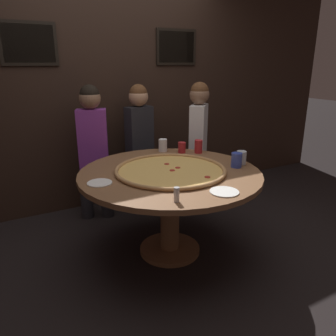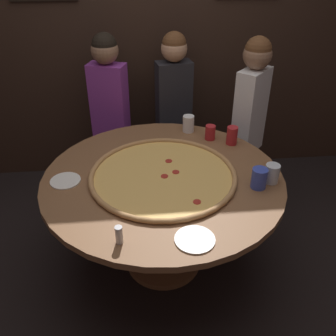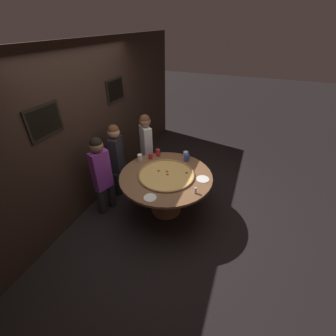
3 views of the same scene
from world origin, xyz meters
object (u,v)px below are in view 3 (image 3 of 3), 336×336
(diner_side_right, at_px, (101,172))
(drink_cup_far_right, at_px, (140,158))
(drink_cup_centre_back, at_px, (186,155))
(diner_side_left, at_px, (117,156))
(condiment_shaker, at_px, (195,190))
(dining_table, at_px, (166,182))
(drink_cup_by_shaker, at_px, (158,153))
(giant_pizza, at_px, (166,175))
(white_plate_left_side, at_px, (203,179))
(drink_cup_near_right, at_px, (151,156))
(white_plate_beside_cup, at_px, (150,198))
(diner_centre_back, at_px, (146,145))
(drink_cup_near_left, at_px, (187,157))

(diner_side_right, bearing_deg, drink_cup_far_right, 166.92)
(drink_cup_centre_back, distance_m, diner_side_left, 1.22)
(condiment_shaker, height_order, diner_side_right, diner_side_right)
(drink_cup_centre_back, bearing_deg, dining_table, 169.05)
(drink_cup_by_shaker, height_order, condiment_shaker, drink_cup_by_shaker)
(condiment_shaker, bearing_deg, drink_cup_centre_back, 25.69)
(giant_pizza, distance_m, white_plate_left_side, 0.58)
(giant_pizza, distance_m, diner_side_left, 1.04)
(drink_cup_near_right, relative_size, white_plate_left_side, 0.52)
(white_plate_beside_cup, height_order, diner_side_right, diner_side_right)
(dining_table, height_order, diner_side_right, diner_side_right)
(giant_pizza, distance_m, white_plate_beside_cup, 0.59)
(condiment_shaker, distance_m, diner_centre_back, 1.61)
(drink_cup_far_right, distance_m, diner_centre_back, 0.52)
(diner_side_left, bearing_deg, drink_cup_near_right, 99.38)
(diner_centre_back, bearing_deg, drink_cup_centre_back, 36.33)
(drink_cup_far_right, xyz_separation_m, diner_centre_back, (0.50, 0.13, -0.01))
(giant_pizza, bearing_deg, drink_cup_centre_back, -10.24)
(dining_table, bearing_deg, giant_pizza, -91.33)
(drink_cup_near_left, xyz_separation_m, diner_centre_back, (0.20, 0.88, -0.01))
(white_plate_left_side, relative_size, diner_side_right, 0.15)
(drink_cup_near_left, height_order, white_plate_beside_cup, drink_cup_near_left)
(dining_table, xyz_separation_m, drink_cup_far_right, (0.24, 0.58, 0.20))
(diner_centre_back, bearing_deg, giant_pizza, -2.49)
(dining_table, height_order, white_plate_left_side, white_plate_left_side)
(condiment_shaker, bearing_deg, white_plate_beside_cup, 120.65)
(drink_cup_by_shaker, bearing_deg, giant_pizza, -144.38)
(giant_pizza, xyz_separation_m, diner_side_left, (0.18, 1.02, 0.02))
(dining_table, xyz_separation_m, drink_cup_near_right, (0.38, 0.44, 0.19))
(drink_cup_near_left, xyz_separation_m, drink_cup_near_right, (-0.17, 0.62, -0.01))
(drink_cup_far_right, height_order, drink_cup_near_right, drink_cup_far_right)
(white_plate_beside_cup, xyz_separation_m, condiment_shaker, (0.33, -0.56, 0.05))
(drink_cup_by_shaker, relative_size, diner_side_right, 0.09)
(drink_cup_far_right, bearing_deg, giant_pizza, -112.22)
(drink_cup_near_left, xyz_separation_m, drink_cup_centre_back, (0.09, 0.05, -0.00))
(drink_cup_far_right, bearing_deg, white_plate_left_side, -96.66)
(white_plate_left_side, xyz_separation_m, diner_side_right, (-0.46, 1.54, 0.04))
(diner_side_left, bearing_deg, diner_centre_back, 141.75)
(drink_cup_centre_back, height_order, white_plate_left_side, drink_cup_centre_back)
(dining_table, bearing_deg, drink_cup_near_left, -17.36)
(drink_cup_near_left, bearing_deg, drink_cup_near_right, 105.11)
(diner_side_right, bearing_deg, diner_centre_back, -173.36)
(drink_cup_far_right, height_order, diner_centre_back, diner_centre_back)
(drink_cup_centre_back, bearing_deg, giant_pizza, 169.76)
(dining_table, xyz_separation_m, drink_cup_near_left, (0.54, -0.17, 0.20))
(dining_table, bearing_deg, diner_side_right, 109.90)
(giant_pizza, height_order, condiment_shaker, condiment_shaker)
(giant_pizza, distance_m, diner_centre_back, 1.03)
(dining_table, relative_size, condiment_shaker, 15.23)
(dining_table, height_order, drink_cup_near_left, drink_cup_near_left)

